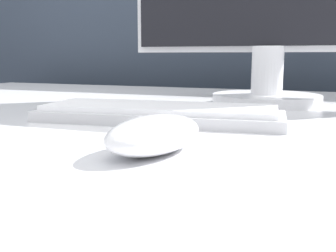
# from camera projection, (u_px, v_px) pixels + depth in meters

# --- Properties ---
(partition_panel) EXTENTS (5.00, 0.03, 1.17)m
(partition_panel) POSITION_uv_depth(u_px,v_px,m) (258.00, 125.00, 1.28)
(partition_panel) COLOR #333D4C
(partition_panel) RESTS_ON ground_plane
(computer_mouse_near) EXTENTS (0.10, 0.14, 0.04)m
(computer_mouse_near) POSITION_uv_depth(u_px,v_px,m) (155.00, 134.00, 0.39)
(computer_mouse_near) COLOR white
(computer_mouse_near) RESTS_ON desk
(keyboard) EXTENTS (0.37, 0.16, 0.02)m
(keyboard) POSITION_uv_depth(u_px,v_px,m) (159.00, 113.00, 0.59)
(keyboard) COLOR silver
(keyboard) RESTS_ON desk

